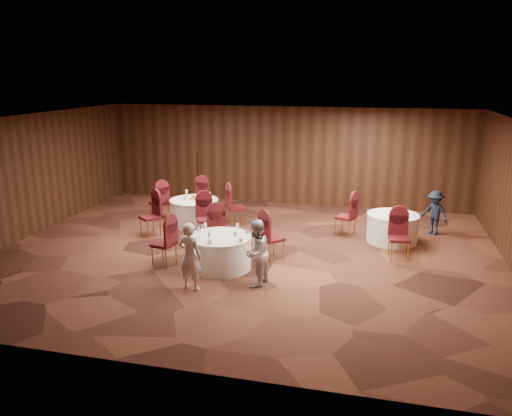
% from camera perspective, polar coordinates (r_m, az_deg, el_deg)
% --- Properties ---
extents(ground, '(12.00, 12.00, 0.00)m').
position_cam_1_polar(ground, '(12.15, -1.14, -5.19)').
color(ground, black).
rests_on(ground, ground).
extents(room_shell, '(12.00, 12.00, 12.00)m').
position_cam_1_polar(room_shell, '(11.62, -1.19, 3.93)').
color(room_shell, silver).
rests_on(room_shell, ground).
extents(table_main, '(1.42, 1.42, 0.74)m').
position_cam_1_polar(table_main, '(11.19, -4.14, -5.01)').
color(table_main, white).
rests_on(table_main, ground).
extents(table_left, '(1.39, 1.39, 0.74)m').
position_cam_1_polar(table_left, '(14.43, -7.07, -0.44)').
color(table_left, white).
rests_on(table_left, ground).
extents(table_right, '(1.31, 1.31, 0.74)m').
position_cam_1_polar(table_right, '(13.32, 15.31, -2.20)').
color(table_right, white).
rests_on(table_right, ground).
extents(chairs_main, '(2.99, 2.04, 1.00)m').
position_cam_1_polar(chairs_main, '(11.82, -4.42, -3.27)').
color(chairs_main, '#470E0E').
rests_on(chairs_main, ground).
extents(chairs_left, '(3.10, 3.17, 1.00)m').
position_cam_1_polar(chairs_left, '(14.38, -7.35, 0.02)').
color(chairs_left, '#470E0E').
rests_on(chairs_left, ground).
extents(chairs_right, '(1.97, 2.18, 1.00)m').
position_cam_1_polar(chairs_right, '(12.85, 12.95, -2.10)').
color(chairs_right, '#470E0E').
rests_on(chairs_right, ground).
extents(tabletop_main, '(1.10, 1.03, 0.22)m').
position_cam_1_polar(tabletop_main, '(10.92, -3.68, -2.92)').
color(tabletop_main, silver).
rests_on(tabletop_main, table_main).
extents(tabletop_left, '(0.83, 0.82, 0.22)m').
position_cam_1_polar(tabletop_left, '(14.30, -7.12, 1.26)').
color(tabletop_left, silver).
rests_on(tabletop_left, table_left).
extents(tabletop_right, '(0.08, 0.08, 0.22)m').
position_cam_1_polar(tabletop_right, '(12.95, 16.38, -0.37)').
color(tabletop_right, silver).
rests_on(tabletop_right, table_right).
extents(mic_stand, '(0.24, 0.24, 1.70)m').
position_cam_1_polar(mic_stand, '(16.73, -6.63, 2.19)').
color(mic_stand, black).
rests_on(mic_stand, ground).
extents(woman_a, '(0.57, 0.44, 1.40)m').
position_cam_1_polar(woman_a, '(10.06, -7.52, -5.50)').
color(woman_a, silver).
rests_on(woman_a, ground).
extents(woman_b, '(0.65, 0.77, 1.40)m').
position_cam_1_polar(woman_b, '(10.15, -0.02, -5.17)').
color(woman_b, silver).
rests_on(woman_b, ground).
extents(man_c, '(0.89, 0.82, 1.21)m').
position_cam_1_polar(man_c, '(14.22, 19.73, -0.51)').
color(man_c, black).
rests_on(man_c, ground).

